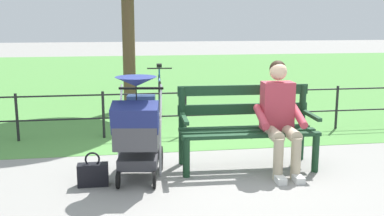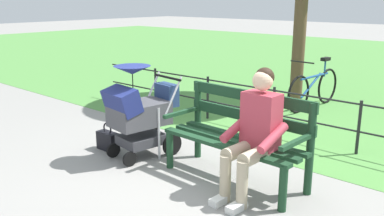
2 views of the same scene
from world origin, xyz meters
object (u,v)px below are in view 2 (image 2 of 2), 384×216
person_on_bench (254,130)px  handbag (108,140)px  bicycle (314,88)px  park_bench (239,132)px  stroller (139,111)px

person_on_bench → handbag: bearing=4.9°
bicycle → person_on_bench: bearing=106.7°
handbag → person_on_bench: bearing=-175.1°
park_bench → handbag: bearing=12.8°
stroller → handbag: bearing=14.0°
park_bench → bicycle: 3.46m
park_bench → person_on_bench: person_on_bench is taller
park_bench → handbag: (1.78, 0.40, -0.40)m
person_on_bench → bicycle: person_on_bench is taller
person_on_bench → stroller: 1.62m
person_on_bench → stroller: (1.62, 0.06, -0.08)m
bicycle → stroller: bearing=81.6°
park_bench → stroller: size_ratio=1.41×
handbag → bicycle: 3.93m
park_bench → person_on_bench: 0.43m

